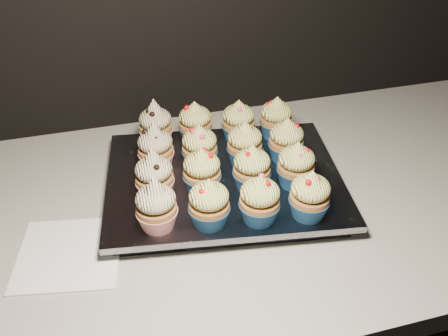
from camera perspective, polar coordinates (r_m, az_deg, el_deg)
name	(u,v)px	position (r m, az deg, el deg)	size (l,w,h in m)	color
worktop	(204,210)	(0.88, -2.31, -4.81)	(2.44, 0.64, 0.04)	beige
napkin	(69,254)	(0.81, -17.28, -9.34)	(0.15, 0.15, 0.00)	white
baking_tray	(224,186)	(0.88, 0.00, -2.06)	(0.37, 0.28, 0.02)	black
foil_lining	(224,178)	(0.87, 0.00, -1.17)	(0.40, 0.32, 0.01)	silver
cupcake_0	(156,206)	(0.75, -7.76, -4.28)	(0.06, 0.06, 0.10)	red
cupcake_1	(209,204)	(0.75, -1.72, -4.12)	(0.06, 0.06, 0.08)	navy
cupcake_2	(260,200)	(0.76, 4.10, -3.67)	(0.06, 0.06, 0.08)	navy
cupcake_3	(310,196)	(0.77, 9.78, -3.16)	(0.06, 0.06, 0.08)	navy
cupcake_4	(154,176)	(0.81, -7.98, -0.88)	(0.06, 0.06, 0.10)	red
cupcake_5	(202,172)	(0.81, -2.54, -0.45)	(0.06, 0.06, 0.08)	navy
cupcake_6	(252,169)	(0.82, 3.19, -0.11)	(0.06, 0.06, 0.08)	navy
cupcake_7	(296,166)	(0.84, 8.24, 0.26)	(0.06, 0.06, 0.08)	navy
cupcake_8	(156,148)	(0.88, -7.83, 2.29)	(0.06, 0.06, 0.10)	red
cupcake_9	(200,147)	(0.87, -2.81, 2.36)	(0.06, 0.06, 0.08)	navy
cupcake_10	(245,144)	(0.88, 2.38, 2.71)	(0.06, 0.06, 0.08)	navy
cupcake_11	(286,141)	(0.90, 7.12, 3.09)	(0.06, 0.06, 0.08)	navy
cupcake_12	(156,125)	(0.94, -7.82, 4.91)	(0.06, 0.06, 0.10)	red
cupcake_13	(195,123)	(0.94, -3.31, 5.11)	(0.06, 0.06, 0.08)	navy
cupcake_14	(238,122)	(0.95, 1.67, 5.28)	(0.06, 0.06, 0.08)	navy
cupcake_15	(276,119)	(0.96, 5.98, 5.65)	(0.06, 0.06, 0.08)	navy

